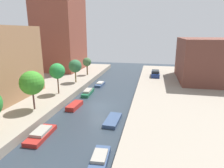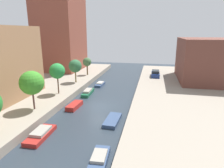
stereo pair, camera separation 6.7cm
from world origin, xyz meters
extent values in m
plane|color=#28333D|center=(0.00, 0.00, 0.00)|extent=(84.00, 84.00, 0.00)
cube|color=gray|center=(-15.00, 0.00, 0.50)|extent=(20.00, 64.00, 1.00)
cube|color=gray|center=(15.00, 0.00, 0.50)|extent=(20.00, 64.00, 1.00)
cube|color=brown|center=(-16.00, 21.68, 11.73)|extent=(10.00, 11.79, 21.47)
cube|color=brown|center=(18.00, 16.45, 5.26)|extent=(10.00, 14.37, 8.52)
cylinder|color=brown|center=(-7.28, -5.06, 2.24)|extent=(0.22, 0.22, 2.48)
sphere|color=#388826|center=(-7.28, -5.06, 4.56)|extent=(3.07, 3.07, 3.07)
cylinder|color=brown|center=(-7.28, 1.83, 2.43)|extent=(0.20, 0.20, 2.87)
sphere|color=#26863B|center=(-7.28, 1.83, 4.74)|extent=(2.49, 2.49, 2.49)
cylinder|color=brown|center=(-7.28, 9.28, 2.19)|extent=(0.23, 0.23, 2.38)
sphere|color=#2D653C|center=(-7.28, 9.28, 4.27)|extent=(2.55, 2.55, 2.55)
cylinder|color=#4E3B23|center=(-7.28, 16.40, 2.16)|extent=(0.30, 0.30, 2.33)
sphere|color=#3E6239|center=(-7.28, 16.40, 4.02)|extent=(1.98, 1.98, 1.98)
cube|color=navy|center=(8.33, 17.95, 1.42)|extent=(1.82, 4.45, 0.84)
cube|color=#1E2328|center=(8.33, 17.61, 2.14)|extent=(1.59, 2.45, 0.60)
cube|color=maroon|center=(-3.62, -9.78, 0.23)|extent=(1.71, 4.28, 0.47)
cube|color=gray|center=(-3.62, -9.63, 0.62)|extent=(1.43, 2.36, 0.31)
cube|color=maroon|center=(-3.30, -1.28, 0.33)|extent=(1.50, 3.42, 0.66)
cube|color=#195638|center=(-3.44, 5.27, 0.26)|extent=(1.45, 4.58, 0.53)
cube|color=gray|center=(-3.44, 5.23, 0.70)|extent=(1.16, 2.54, 0.33)
cube|color=#33476B|center=(-2.85, 11.27, 0.23)|extent=(1.44, 3.59, 0.46)
cube|color=#B2ADA3|center=(-2.85, 11.47, 0.56)|extent=(1.18, 1.99, 0.22)
cube|color=#33476B|center=(3.65, -12.57, 0.31)|extent=(1.59, 3.50, 0.62)
cube|color=gray|center=(3.65, -12.67, 0.75)|extent=(1.29, 1.95, 0.26)
cube|color=#33476B|center=(3.14, -4.67, 0.23)|extent=(1.75, 4.03, 0.45)
camera|label=1|loc=(7.61, -26.50, 10.90)|focal=31.46mm
camera|label=2|loc=(7.67, -26.48, 10.90)|focal=31.46mm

